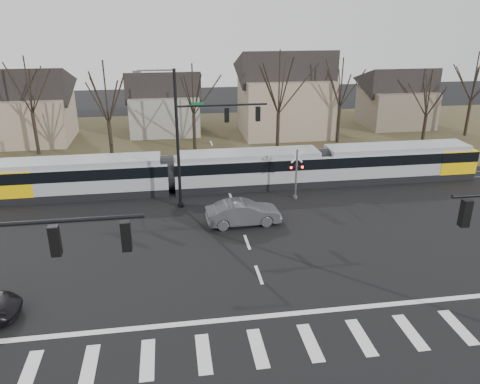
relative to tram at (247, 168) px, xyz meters
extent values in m
plane|color=black|center=(-1.71, -16.00, -1.65)|extent=(140.00, 140.00, 0.00)
cube|color=#38331E|center=(-1.71, 16.00, -1.65)|extent=(140.00, 28.00, 0.01)
cube|color=silver|center=(-12.51, -20.00, -1.64)|extent=(0.60, 2.60, 0.01)
cube|color=silver|center=(-10.11, -20.00, -1.64)|extent=(0.60, 2.60, 0.01)
cube|color=silver|center=(-7.71, -20.00, -1.64)|extent=(0.60, 2.60, 0.01)
cube|color=silver|center=(-5.31, -20.00, -1.64)|extent=(0.60, 2.60, 0.01)
cube|color=silver|center=(-2.91, -20.00, -1.64)|extent=(0.60, 2.60, 0.01)
cube|color=silver|center=(-0.51, -20.00, -1.64)|extent=(0.60, 2.60, 0.01)
cube|color=silver|center=(1.89, -20.00, -1.64)|extent=(0.60, 2.60, 0.01)
cube|color=silver|center=(4.29, -20.00, -1.64)|extent=(0.60, 2.60, 0.01)
cube|color=silver|center=(6.69, -20.00, -1.64)|extent=(0.60, 2.60, 0.01)
cube|color=silver|center=(-1.71, -17.80, -1.64)|extent=(28.00, 0.35, 0.01)
cube|color=silver|center=(-1.71, -14.00, -1.64)|extent=(0.18, 2.00, 0.01)
cube|color=silver|center=(-1.71, -10.00, -1.64)|extent=(0.18, 2.00, 0.01)
cube|color=silver|center=(-1.71, -6.00, -1.64)|extent=(0.18, 2.00, 0.01)
cube|color=silver|center=(-1.71, -2.00, -1.64)|extent=(0.18, 2.00, 0.01)
cube|color=silver|center=(-1.71, 2.00, -1.64)|extent=(0.18, 2.00, 0.01)
cube|color=silver|center=(-1.71, 6.00, -1.64)|extent=(0.18, 2.00, 0.01)
cube|color=silver|center=(-1.71, 10.00, -1.64)|extent=(0.18, 2.00, 0.01)
cube|color=silver|center=(-1.71, 14.00, -1.64)|extent=(0.18, 2.00, 0.01)
cube|color=#59595E|center=(-1.71, -0.90, -1.62)|extent=(90.00, 0.12, 0.06)
cube|color=#59595E|center=(-1.71, 0.50, -1.62)|extent=(90.00, 0.12, 0.06)
cube|color=gray|center=(-13.30, 0.00, -0.14)|extent=(13.49, 2.90, 3.03)
cube|color=black|center=(-13.30, 0.00, 0.48)|extent=(13.51, 2.95, 0.88)
cube|color=yellow|center=(-18.39, 0.00, -0.04)|extent=(3.32, 2.97, 2.02)
cube|color=gray|center=(0.18, 0.00, -0.14)|extent=(12.45, 2.90, 3.03)
cube|color=black|center=(0.18, 0.00, 0.48)|extent=(12.47, 2.95, 0.88)
cube|color=gray|center=(13.15, 0.00, -0.14)|extent=(13.49, 2.90, 3.03)
cube|color=black|center=(13.15, 0.00, 0.48)|extent=(13.51, 2.95, 0.88)
cube|color=yellow|center=(18.24, 0.00, -0.04)|extent=(3.32, 2.97, 2.02)
imported|color=#424348|center=(-1.53, -7.26, -0.80)|extent=(2.32, 5.33, 1.69)
cylinder|color=black|center=(-10.46, -22.00, 5.95)|extent=(6.50, 0.14, 0.14)
cube|color=black|center=(-10.13, -22.00, 5.25)|extent=(0.32, 0.32, 1.05)
sphere|color=#FF0C07|center=(-10.13, -22.00, 5.58)|extent=(0.22, 0.22, 0.22)
cube|color=black|center=(-7.86, -22.00, 5.25)|extent=(0.32, 0.32, 1.05)
sphere|color=#FF0C07|center=(-7.86, -22.00, 5.58)|extent=(0.22, 0.22, 0.22)
cube|color=black|center=(4.44, -22.00, 5.25)|extent=(0.32, 0.32, 1.05)
sphere|color=#FF0C07|center=(4.44, -22.00, 5.58)|extent=(0.22, 0.22, 0.22)
cylinder|color=black|center=(-5.71, -3.50, 3.45)|extent=(0.22, 0.22, 10.20)
cylinder|color=black|center=(-5.71, -3.50, -1.50)|extent=(0.44, 0.44, 0.30)
cylinder|color=black|center=(-2.46, -3.50, 5.95)|extent=(6.50, 0.14, 0.14)
cube|color=#0C5926|center=(-4.21, -3.50, 6.10)|extent=(0.90, 0.03, 0.22)
cube|color=black|center=(-2.13, -3.50, 5.25)|extent=(0.32, 0.32, 1.05)
sphere|color=#FF0C07|center=(-2.13, -3.50, 5.58)|extent=(0.22, 0.22, 0.22)
cube|color=black|center=(0.14, -3.50, 5.25)|extent=(0.32, 0.32, 1.05)
sphere|color=#FF0C07|center=(0.14, -3.50, 5.58)|extent=(0.22, 0.22, 0.22)
cube|color=#59595B|center=(-8.21, -3.50, 8.37)|extent=(0.55, 0.22, 0.14)
cylinder|color=#59595B|center=(3.29, -3.20, 0.35)|extent=(0.14, 0.14, 4.00)
cylinder|color=#59595B|center=(3.29, -3.20, -1.55)|extent=(0.36, 0.36, 0.20)
cube|color=silver|center=(3.29, -3.20, 1.75)|extent=(0.95, 0.04, 0.95)
cube|color=silver|center=(3.29, -3.20, 1.75)|extent=(0.95, 0.04, 0.95)
cube|color=black|center=(3.29, -3.20, 0.95)|extent=(1.00, 0.10, 0.12)
sphere|color=#FF0C07|center=(2.84, -3.28, 0.95)|extent=(0.18, 0.18, 0.18)
sphere|color=#FF0C07|center=(3.74, -3.28, 0.95)|extent=(0.18, 0.18, 0.18)
cube|color=gray|center=(-21.71, 18.00, 0.85)|extent=(9.00, 8.00, 5.00)
cube|color=gray|center=(-6.71, 20.00, 0.60)|extent=(8.00, 7.00, 4.50)
cube|color=gray|center=(7.29, 17.00, 1.60)|extent=(10.00, 8.00, 6.50)
cube|color=#645949|center=(22.29, 19.00, 0.60)|extent=(8.00, 7.00, 4.50)
camera|label=1|loc=(-6.22, -36.38, 12.30)|focal=35.00mm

